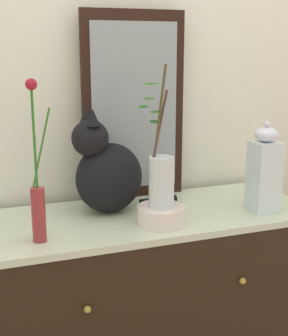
% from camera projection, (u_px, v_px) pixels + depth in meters
% --- Properties ---
extents(wall_back, '(4.40, 0.08, 2.60)m').
position_uv_depth(wall_back, '(118.00, 106.00, 2.02)').
color(wall_back, white).
rests_on(wall_back, ground_plane).
extents(sideboard, '(1.30, 0.52, 0.93)m').
position_uv_depth(sideboard, '(144.00, 323.00, 1.92)').
color(sideboard, black).
rests_on(sideboard, ground_plane).
extents(mirror_leaning, '(0.43, 0.03, 0.76)m').
position_uv_depth(mirror_leaning, '(134.00, 107.00, 1.94)').
color(mirror_leaning, black).
rests_on(mirror_leaning, sideboard).
extents(cat_sitting, '(0.42, 0.21, 0.40)m').
position_uv_depth(cat_sitting, '(106.00, 171.00, 1.79)').
color(cat_sitting, black).
rests_on(cat_sitting, sideboard).
extents(vase_slim_green, '(0.08, 0.05, 0.52)m').
position_uv_depth(vase_slim_green, '(38.00, 197.00, 1.52)').
color(vase_slim_green, maroon).
rests_on(vase_slim_green, sideboard).
extents(bowl_porcelain, '(0.17, 0.17, 0.06)m').
position_uv_depth(bowl_porcelain, '(161.00, 215.00, 1.70)').
color(bowl_porcelain, silver).
rests_on(bowl_porcelain, sideboard).
extents(vase_glass_clear, '(0.11, 0.18, 0.50)m').
position_uv_depth(vase_glass_clear, '(161.00, 176.00, 1.67)').
color(vase_glass_clear, silver).
rests_on(vase_glass_clear, bowl_porcelain).
extents(jar_lidded_porcelain, '(0.10, 0.10, 0.35)m').
position_uv_depth(jar_lidded_porcelain, '(264.00, 171.00, 1.81)').
color(jar_lidded_porcelain, white).
rests_on(jar_lidded_porcelain, sideboard).
extents(candle_pillar, '(0.06, 0.06, 0.10)m').
position_uv_depth(candle_pillar, '(269.00, 192.00, 1.94)').
color(candle_pillar, beige).
rests_on(candle_pillar, sideboard).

